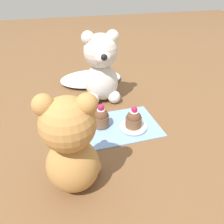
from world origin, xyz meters
The scene contains 8 objects.
ground_plane centered at (0.00, 0.00, 0.00)m, with size 4.00×4.00×0.00m, color brown.
knitted_placemat centered at (0.00, 0.00, 0.00)m, with size 0.28×0.17×0.01m, color #7A9ED1.
tulle_cloth centered at (0.01, 0.34, 0.01)m, with size 0.26×0.18×0.03m, color silver.
teddy_bear_cream centered at (0.02, 0.18, 0.12)m, with size 0.13×0.13×0.24m.
teddy_bear_tan centered at (-0.13, -0.18, 0.11)m, with size 0.13×0.13×0.22m.
cupcake_near_cream_bear centered at (-0.03, 0.01, 0.03)m, with size 0.05×0.05×0.07m.
saucer_plate centered at (0.06, -0.02, 0.01)m, with size 0.08×0.08×0.01m, color white.
cupcake_near_tan_bear centered at (0.06, -0.02, 0.04)m, with size 0.05×0.05×0.07m.
Camera 1 is at (-0.15, -0.50, 0.39)m, focal length 35.00 mm.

